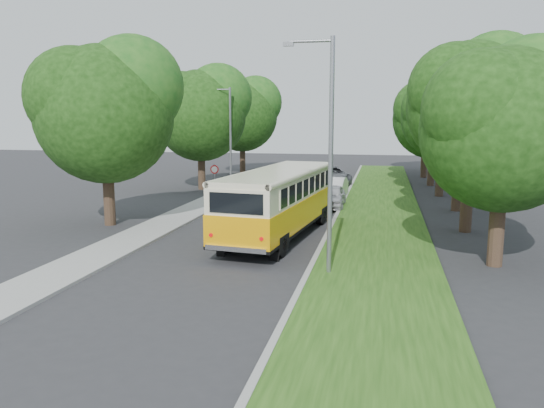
% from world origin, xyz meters
% --- Properties ---
extents(ground, '(120.00, 120.00, 0.00)m').
position_xyz_m(ground, '(0.00, 0.00, 0.00)').
color(ground, '#2C2C2F').
rests_on(ground, ground).
extents(curb, '(0.20, 70.00, 0.15)m').
position_xyz_m(curb, '(3.60, 5.00, 0.07)').
color(curb, gray).
rests_on(curb, ground).
extents(grass_verge, '(4.50, 70.00, 0.13)m').
position_xyz_m(grass_verge, '(5.95, 5.00, 0.07)').
color(grass_verge, '#224813').
rests_on(grass_verge, ground).
extents(sidewalk, '(2.20, 70.00, 0.12)m').
position_xyz_m(sidewalk, '(-4.80, 5.00, 0.06)').
color(sidewalk, gray).
rests_on(sidewalk, ground).
extents(treeline, '(24.27, 41.91, 9.46)m').
position_xyz_m(treeline, '(3.15, 17.99, 5.93)').
color(treeline, '#332319').
rests_on(treeline, ground).
extents(lamppost_near, '(1.71, 0.16, 8.00)m').
position_xyz_m(lamppost_near, '(4.21, -2.50, 4.37)').
color(lamppost_near, gray).
rests_on(lamppost_near, ground).
extents(lamppost_far, '(1.71, 0.16, 7.50)m').
position_xyz_m(lamppost_far, '(-4.70, 16.00, 4.12)').
color(lamppost_far, gray).
rests_on(lamppost_far, ground).
extents(warning_sign, '(0.56, 0.10, 2.50)m').
position_xyz_m(warning_sign, '(-4.50, 11.98, 1.71)').
color(warning_sign, gray).
rests_on(warning_sign, ground).
extents(vintage_bus, '(3.92, 10.78, 3.13)m').
position_xyz_m(vintage_bus, '(1.47, 3.09, 1.57)').
color(vintage_bus, '#EFA107').
rests_on(vintage_bus, ground).
extents(car_silver, '(1.65, 4.05, 1.37)m').
position_xyz_m(car_silver, '(3.00, 11.70, 0.69)').
color(car_silver, '#B8B8BD').
rests_on(car_silver, ground).
extents(car_white, '(1.79, 4.48, 1.45)m').
position_xyz_m(car_white, '(2.78, 14.93, 0.72)').
color(car_white, silver).
rests_on(car_white, ground).
extents(car_blue, '(3.47, 5.23, 1.41)m').
position_xyz_m(car_blue, '(1.22, 19.86, 0.70)').
color(car_blue, navy).
rests_on(car_blue, ground).
extents(car_grey, '(3.91, 5.67, 1.44)m').
position_xyz_m(car_grey, '(1.92, 23.45, 0.72)').
color(car_grey, '#5A5C62').
rests_on(car_grey, ground).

